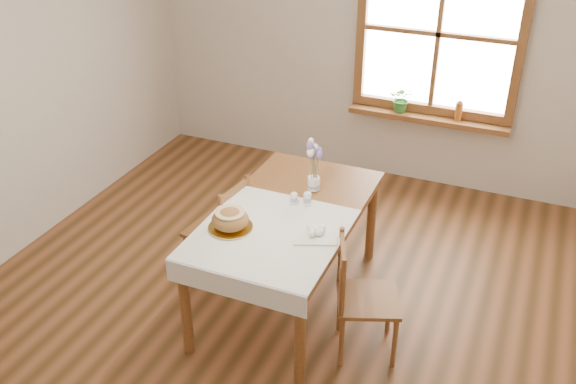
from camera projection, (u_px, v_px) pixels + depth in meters
name	position (u px, v px, depth m)	size (l,w,h in m)	color
ground	(271.00, 324.00, 4.45)	(5.00, 5.00, 0.00)	brown
room_walls	(267.00, 92.00, 3.61)	(4.60, 5.10, 2.65)	beige
window	(439.00, 34.00, 5.54)	(1.46, 0.08, 1.46)	brown
window_sill	(428.00, 118.00, 5.86)	(1.46, 0.20, 0.05)	brown
dining_table	(288.00, 222.00, 4.36)	(0.90, 1.60, 0.75)	brown
table_linen	(269.00, 234.00, 4.07)	(0.91, 0.99, 0.01)	silver
chair_left	(217.00, 228.00, 4.75)	(0.39, 0.41, 0.83)	brown
chair_right	(368.00, 298.00, 4.05)	(0.39, 0.41, 0.83)	brown
bread_plate	(231.00, 228.00, 4.11)	(0.28, 0.28, 0.01)	white
bread_loaf	(230.00, 218.00, 4.08)	(0.24, 0.24, 0.13)	#A07138
egg_napkin	(315.00, 235.00, 4.04)	(0.27, 0.23, 0.01)	silver
eggs	(315.00, 231.00, 4.02)	(0.21, 0.19, 0.05)	white
salt_shaker	(294.00, 198.00, 4.36)	(0.05, 0.05, 0.09)	white
pepper_shaker	(307.00, 198.00, 4.35)	(0.05, 0.05, 0.10)	white
flower_vase	(314.00, 184.00, 4.55)	(0.09, 0.09, 0.10)	white
lavender_bouquet	(314.00, 160.00, 4.45)	(0.15, 0.15, 0.29)	#735EA7
potted_plant	(402.00, 102.00, 5.89)	(0.22, 0.24, 0.19)	#32752E
amber_bottle	(459.00, 110.00, 5.71)	(0.07, 0.07, 0.19)	#9F571D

